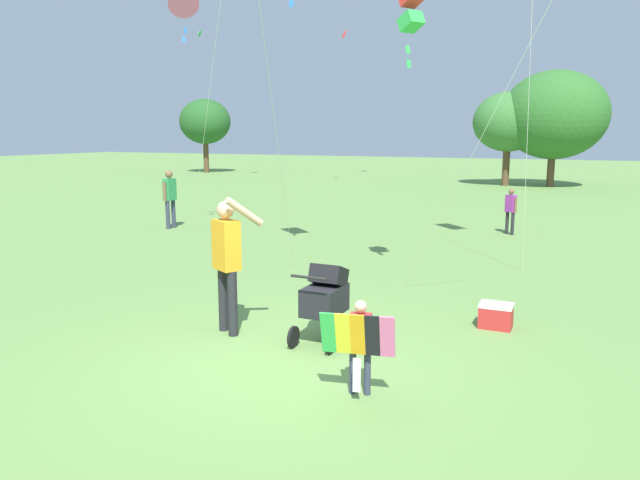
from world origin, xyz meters
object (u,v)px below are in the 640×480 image
(stroller, at_px, (325,296))
(kite_blue_high, at_px, (412,10))
(person_adult_flyer, at_px, (227,255))
(kite_green_novelty, at_px, (184,6))
(person_red_shirt, at_px, (511,207))
(cooler_box, at_px, (496,316))
(child_with_butterfly_kite, at_px, (360,339))
(person_sitting_far, at_px, (170,194))

(stroller, distance_m, kite_blue_high, 5.16)
(person_adult_flyer, bearing_deg, kite_green_novelty, 129.63)
(kite_green_novelty, height_order, kite_blue_high, kite_green_novelty)
(person_red_shirt, bearing_deg, cooler_box, -83.82)
(kite_green_novelty, bearing_deg, cooler_box, -29.40)
(child_with_butterfly_kite, bearing_deg, person_red_shirt, 89.76)
(cooler_box, bearing_deg, kite_green_novelty, 150.60)
(stroller, height_order, person_red_shirt, person_red_shirt)
(child_with_butterfly_kite, relative_size, person_sitting_far, 0.61)
(kite_blue_high, height_order, person_sitting_far, kite_blue_high)
(person_sitting_far, relative_size, cooler_box, 3.66)
(stroller, bearing_deg, person_red_shirt, 83.84)
(person_red_shirt, distance_m, person_sitting_far, 9.41)
(kite_green_novelty, distance_m, cooler_box, 11.65)
(person_adult_flyer, bearing_deg, person_red_shirt, 76.61)
(cooler_box, bearing_deg, person_red_shirt, 96.18)
(child_with_butterfly_kite, height_order, stroller, stroller)
(kite_green_novelty, bearing_deg, person_sitting_far, 160.83)
(kite_green_novelty, height_order, person_sitting_far, kite_green_novelty)
(kite_green_novelty, relative_size, kite_blue_high, 1.24)
(person_sitting_far, xyz_separation_m, cooler_box, (9.83, -5.32, -0.79))
(kite_blue_high, distance_m, person_sitting_far, 9.54)
(person_adult_flyer, distance_m, stroller, 1.44)
(child_with_butterfly_kite, height_order, person_red_shirt, person_red_shirt)
(person_red_shirt, bearing_deg, child_with_butterfly_kite, -90.24)
(person_red_shirt, bearing_deg, person_sitting_far, -161.75)
(kite_green_novelty, relative_size, person_red_shirt, 5.10)
(child_with_butterfly_kite, bearing_deg, kite_blue_high, 100.92)
(kite_green_novelty, distance_m, kite_blue_high, 7.86)
(person_red_shirt, distance_m, cooler_box, 8.34)
(kite_green_novelty, relative_size, person_sitting_far, 3.82)
(kite_green_novelty, xyz_separation_m, person_sitting_far, (-0.98, 0.34, -4.94))
(person_adult_flyer, xyz_separation_m, kite_green_novelty, (-5.57, 6.72, 4.82))
(stroller, distance_m, cooler_box, 2.49)
(person_adult_flyer, distance_m, kite_blue_high, 5.16)
(kite_blue_high, bearing_deg, child_with_butterfly_kite, -79.08)
(kite_green_novelty, bearing_deg, kite_blue_high, -25.17)
(person_adult_flyer, xyz_separation_m, person_red_shirt, (2.38, 10.01, -0.36))
(child_with_butterfly_kite, height_order, person_sitting_far, person_sitting_far)
(kite_blue_high, bearing_deg, person_red_shirt, 82.00)
(kite_green_novelty, bearing_deg, person_red_shirt, 22.47)
(child_with_butterfly_kite, xyz_separation_m, stroller, (-1.01, 1.38, -0.01))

